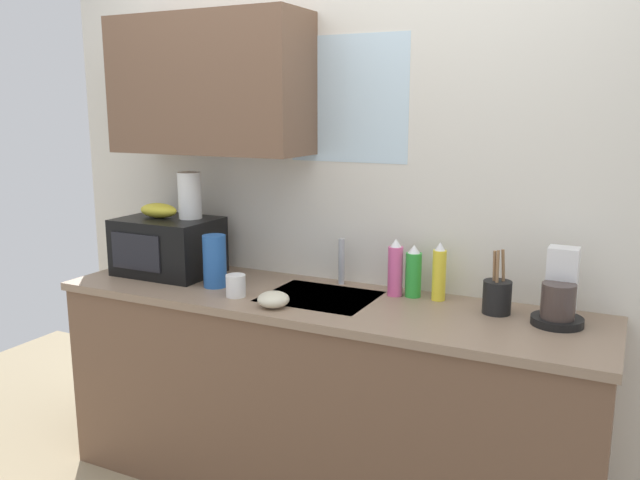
{
  "coord_description": "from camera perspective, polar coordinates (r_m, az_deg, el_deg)",
  "views": [
    {
      "loc": [
        1.17,
        -2.36,
        1.69
      ],
      "look_at": [
        0.0,
        0.0,
        1.15
      ],
      "focal_mm": 36.43,
      "sensor_mm": 36.0,
      "label": 1
    }
  ],
  "objects": [
    {
      "name": "microwave",
      "position": [
        3.21,
        -13.19,
        -0.52
      ],
      "size": [
        0.46,
        0.35,
        0.27
      ],
      "color": "black",
      "rests_on": "counter_unit"
    },
    {
      "name": "coffee_maker",
      "position": [
        2.57,
        20.31,
        -4.61
      ],
      "size": [
        0.19,
        0.21,
        0.28
      ],
      "color": "black",
      "rests_on": "counter_unit"
    },
    {
      "name": "mug_white",
      "position": [
        2.78,
        -7.41,
        -4.0
      ],
      "size": [
        0.08,
        0.08,
        0.09
      ],
      "primitive_type": "cylinder",
      "color": "white",
      "rests_on": "counter_unit"
    },
    {
      "name": "dish_soap_bottle_green",
      "position": [
        2.77,
        8.21,
        -2.84
      ],
      "size": [
        0.07,
        0.07,
        0.22
      ],
      "color": "green",
      "rests_on": "counter_unit"
    },
    {
      "name": "dish_soap_bottle_yellow",
      "position": [
        2.74,
        10.42,
        -2.86
      ],
      "size": [
        0.06,
        0.06,
        0.25
      ],
      "color": "yellow",
      "rests_on": "counter_unit"
    },
    {
      "name": "small_bowl",
      "position": [
        2.63,
        -4.12,
        -5.23
      ],
      "size": [
        0.13,
        0.13,
        0.06
      ],
      "primitive_type": "ellipsoid",
      "color": "beige",
      "rests_on": "counter_unit"
    },
    {
      "name": "paper_towel_roll",
      "position": [
        3.14,
        -11.38,
        3.86
      ],
      "size": [
        0.11,
        0.11,
        0.22
      ],
      "primitive_type": "cylinder",
      "color": "white",
      "rests_on": "microwave"
    },
    {
      "name": "counter_unit",
      "position": [
        2.91,
        -0.0,
        -13.46
      ],
      "size": [
        2.35,
        0.63,
        0.9
      ],
      "color": "brown",
      "rests_on": "ground"
    },
    {
      "name": "cereal_canister",
      "position": [
        2.93,
        -9.24,
        -1.84
      ],
      "size": [
        0.1,
        0.1,
        0.24
      ],
      "primitive_type": "cylinder",
      "color": "#2659A5",
      "rests_on": "counter_unit"
    },
    {
      "name": "kitchen_wall_assembly",
      "position": [
        2.99,
        0.53,
        5.19
      ],
      "size": [
        3.12,
        0.42,
        2.5
      ],
      "color": "silver",
      "rests_on": "ground"
    },
    {
      "name": "dish_soap_bottle_pink",
      "position": [
        2.78,
        6.63,
        -2.53
      ],
      "size": [
        0.06,
        0.06,
        0.25
      ],
      "color": "#E55999",
      "rests_on": "counter_unit"
    },
    {
      "name": "sink_faucet",
      "position": [
        2.94,
        1.9,
        -1.9
      ],
      "size": [
        0.03,
        0.03,
        0.21
      ],
      "primitive_type": "cylinder",
      "color": "#B2B5BA",
      "rests_on": "counter_unit"
    },
    {
      "name": "utensil_crock",
      "position": [
        2.63,
        15.29,
        -4.78
      ],
      "size": [
        0.11,
        0.11,
        0.26
      ],
      "color": "black",
      "rests_on": "counter_unit"
    },
    {
      "name": "banana_bunch",
      "position": [
        3.21,
        -13.99,
        2.54
      ],
      "size": [
        0.2,
        0.11,
        0.07
      ],
      "primitive_type": "ellipsoid",
      "color": "gold",
      "rests_on": "microwave"
    }
  ]
}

